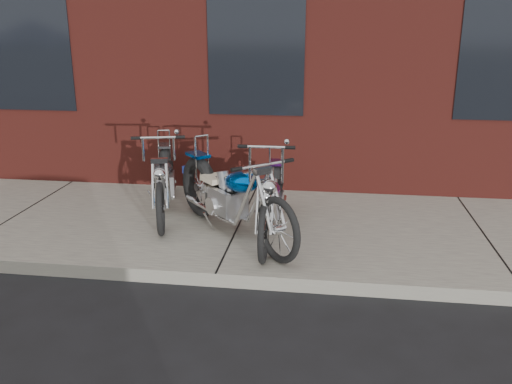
# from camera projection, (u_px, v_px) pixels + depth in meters

# --- Properties ---
(ground) EXTENTS (120.00, 120.00, 0.00)m
(ground) POSITION_uv_depth(u_px,v_px,m) (216.00, 287.00, 5.56)
(ground) COLOR black
(ground) RESTS_ON ground
(sidewalk) EXTENTS (22.00, 3.00, 0.15)m
(sidewalk) POSITION_uv_depth(u_px,v_px,m) (240.00, 228.00, 6.95)
(sidewalk) COLOR slate
(sidewalk) RESTS_ON ground
(chopper_purple) EXTENTS (0.53, 2.18, 1.22)m
(chopper_purple) POSITION_uv_depth(u_px,v_px,m) (271.00, 203.00, 6.45)
(chopper_purple) COLOR black
(chopper_purple) RESTS_ON sidewalk
(chopper_blue) EXTENTS (1.76, 1.96, 1.09)m
(chopper_blue) POSITION_uv_depth(u_px,v_px,m) (232.00, 199.00, 6.42)
(chopper_blue) COLOR black
(chopper_blue) RESTS_ON sidewalk
(chopper_third) EXTENTS (0.77, 2.23, 1.16)m
(chopper_third) POSITION_uv_depth(u_px,v_px,m) (164.00, 182.00, 7.24)
(chopper_third) COLOR black
(chopper_third) RESTS_ON sidewalk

